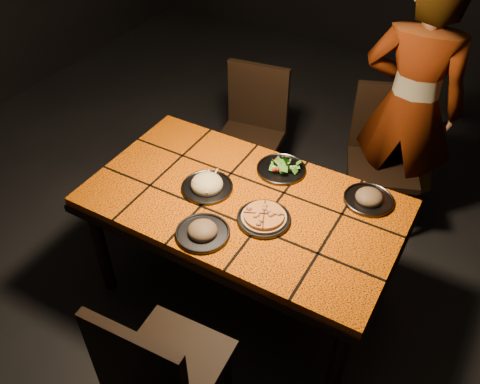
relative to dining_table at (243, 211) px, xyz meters
The scene contains 11 objects.
room_shell 0.83m from the dining_table, ahead, with size 6.04×7.04×3.08m.
dining_table is the anchor object (origin of this frame).
chair_near 0.92m from the dining_table, 83.06° to the right, with size 0.46×0.46×0.97m.
chair_far_left 1.00m from the dining_table, 115.80° to the left, with size 0.49×0.49×0.94m.
chair_far_right 1.16m from the dining_table, 67.82° to the left, with size 0.56×0.56×0.96m.
diner 1.25m from the dining_table, 64.91° to the left, with size 0.62×0.41×1.71m, color brown.
plate_pizza 0.21m from the dining_table, 26.33° to the right, with size 0.30×0.30×0.04m.
plate_pasta 0.23m from the dining_table, behind, with size 0.27×0.27×0.09m.
plate_salad 0.33m from the dining_table, 78.15° to the left, with size 0.27×0.27×0.07m.
plate_mushroom_a 0.33m from the dining_table, 97.91° to the right, with size 0.26×0.26×0.09m.
plate_mushroom_b 0.65m from the dining_table, 28.91° to the left, with size 0.26×0.26×0.08m.
Camera 1 is at (0.95, -1.68, 2.50)m, focal length 38.00 mm.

